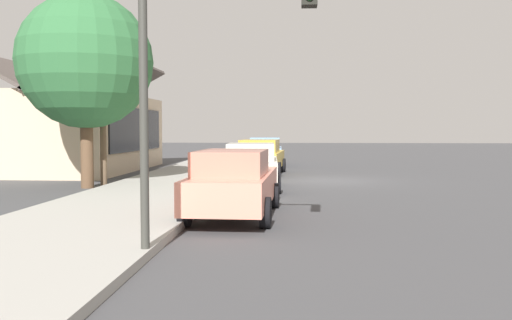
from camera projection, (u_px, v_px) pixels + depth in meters
name	position (u px, v px, depth m)	size (l,w,h in m)	color
ground_plane	(324.00, 181.00, 22.25)	(120.00, 120.00, 0.00)	#424244
sidewalk_curb	(187.00, 178.00, 22.63)	(60.00, 4.20, 0.16)	#A3A099
car_coral	(234.00, 183.00, 12.97)	(4.89, 2.04, 1.59)	#EA8C75
car_ivory	(251.00, 166.00, 18.97)	(4.53, 2.11, 1.59)	silver
car_mustard	(260.00, 157.00, 25.10)	(4.79, 2.23, 1.59)	gold
car_skyblue	(265.00, 151.00, 31.39)	(4.37, 2.12, 1.59)	#8CB7E0
storefront_building	(77.00, 130.00, 27.49)	(11.17, 6.36, 5.46)	#CCB293
shade_tree	(85.00, 62.00, 19.19)	(4.66, 4.66, 6.74)	brown
traffic_light_main	(210.00, 38.00, 8.60)	(0.37, 2.79, 5.20)	#383833
utility_pole_wooden	(102.00, 78.00, 20.14)	(1.80, 0.24, 7.50)	brown
fire_hydrant_red	(208.00, 174.00, 19.23)	(0.22, 0.22, 0.71)	red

